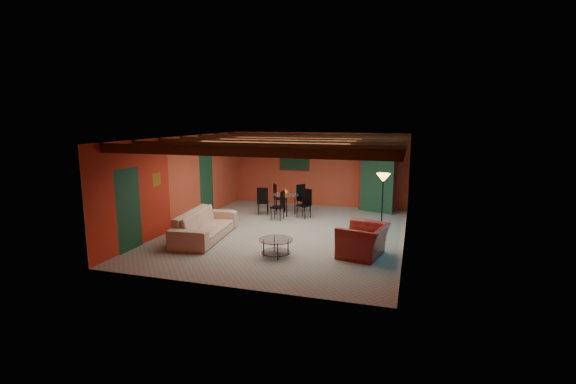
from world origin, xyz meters
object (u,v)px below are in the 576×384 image
(armchair, at_px, (363,241))
(coffee_table, at_px, (276,247))
(floor_lamp, at_px, (382,207))
(sofa, at_px, (205,225))
(vase, at_px, (285,184))
(armoire, at_px, (377,182))
(dining_table, at_px, (286,201))
(potted_plant, at_px, (379,146))

(armchair, bearing_deg, coffee_table, -62.06)
(armchair, distance_m, floor_lamp, 1.63)
(sofa, height_order, vase, vase)
(armoire, height_order, floor_lamp, armoire)
(armoire, bearing_deg, floor_lamp, -63.90)
(armchair, relative_size, dining_table, 0.64)
(armchair, relative_size, vase, 5.91)
(floor_lamp, xyz_separation_m, vase, (-3.33, 2.03, 0.15))
(potted_plant, bearing_deg, floor_lamp, -82.92)
(armoire, relative_size, potted_plant, 4.22)
(floor_lamp, relative_size, vase, 9.13)
(dining_table, bearing_deg, potted_plant, 28.17)
(armchair, xyz_separation_m, vase, (-3.03, 3.54, 0.67))
(armchair, relative_size, floor_lamp, 0.65)
(coffee_table, xyz_separation_m, potted_plant, (1.84, 5.68, 2.06))
(dining_table, height_order, floor_lamp, floor_lamp)
(floor_lamp, relative_size, potted_plant, 3.74)
(coffee_table, distance_m, vase, 4.34)
(coffee_table, bearing_deg, sofa, 160.34)
(armchair, distance_m, armoire, 5.13)
(armchair, xyz_separation_m, armoire, (-0.15, 5.09, 0.64))
(dining_table, relative_size, floor_lamp, 1.02)
(coffee_table, height_order, armoire, armoire)
(armchair, bearing_deg, dining_table, -128.03)
(potted_plant, bearing_deg, sofa, -130.46)
(coffee_table, relative_size, dining_table, 0.45)
(armchair, bearing_deg, floor_lamp, -179.71)
(sofa, relative_size, potted_plant, 5.32)
(coffee_table, height_order, floor_lamp, floor_lamp)
(dining_table, relative_size, vase, 9.28)
(sofa, relative_size, armoire, 1.26)
(sofa, xyz_separation_m, armoire, (4.14, 4.85, 0.64))
(dining_table, bearing_deg, armoire, 28.17)
(dining_table, distance_m, floor_lamp, 3.92)
(floor_lamp, distance_m, vase, 3.90)
(sofa, distance_m, coffee_table, 2.45)
(dining_table, relative_size, armoire, 0.90)
(coffee_table, height_order, dining_table, dining_table)
(coffee_table, height_order, vase, vase)
(armoire, xyz_separation_m, floor_lamp, (0.44, -3.57, -0.11))
(armchair, height_order, floor_lamp, floor_lamp)
(sofa, xyz_separation_m, dining_table, (1.25, 3.31, 0.10))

